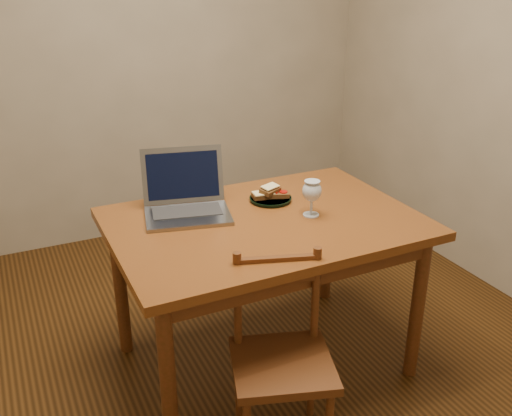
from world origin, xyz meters
name	(u,v)px	position (x,y,z in m)	size (l,w,h in m)	color
floor	(241,355)	(0.00, 0.00, -0.01)	(3.20, 3.20, 0.02)	black
back_wall	(134,41)	(0.00, 1.61, 1.30)	(3.20, 0.02, 2.60)	gray
table	(265,237)	(0.08, -0.10, 0.65)	(1.30, 0.90, 0.74)	#4A260C
chair	(282,350)	(-0.08, -0.56, 0.43)	(0.46, 0.45, 0.40)	#42260D
plate	(271,199)	(0.20, 0.08, 0.75)	(0.19, 0.19, 0.02)	black
sandwich_cheese	(263,195)	(0.16, 0.09, 0.77)	(0.10, 0.06, 0.03)	#381E0C
sandwich_tomato	(279,194)	(0.23, 0.07, 0.77)	(0.10, 0.06, 0.03)	#381E0C
sandwich_top	(270,189)	(0.20, 0.09, 0.79)	(0.10, 0.06, 0.03)	#381E0C
milk_glass	(312,198)	(0.28, -0.14, 0.82)	(0.08, 0.08, 0.16)	white
laptop	(185,196)	(-0.19, 0.14, 0.81)	(0.43, 0.40, 0.26)	slate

